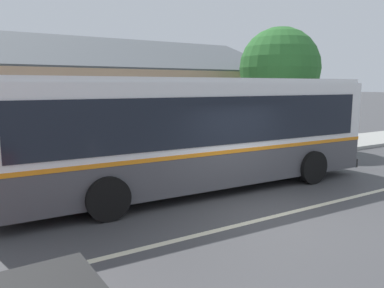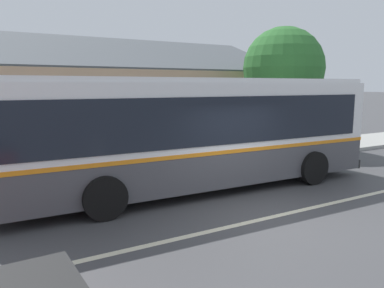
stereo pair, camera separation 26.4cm
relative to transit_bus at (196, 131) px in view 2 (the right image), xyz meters
name	(u,v)px [view 2 (the right image)]	position (x,y,z in m)	size (l,w,h in m)	color
ground_plane	(273,217)	(0.31, -2.90, -1.69)	(300.00, 300.00, 0.00)	#424244
sidewalk_far	(160,165)	(0.31, 3.10, -1.61)	(60.00, 3.00, 0.15)	#9E9E99
lane_divider_stripe	(273,217)	(0.31, -2.90, -1.68)	(60.00, 0.16, 0.01)	beige
community_building	(71,104)	(-0.88, 11.60, 0.26)	(20.93, 10.75, 6.55)	tan
transit_bus	(196,131)	(0.00, 0.00, 0.00)	(10.97, 2.96, 3.14)	#47474C
bench_down_street	(48,163)	(-3.53, 3.01, -1.11)	(1.90, 0.51, 0.94)	brown
street_tree_primary	(284,70)	(6.97, 3.89, 1.94)	(3.68, 3.68, 5.57)	#4C3828
bus_stop_sign	(305,117)	(6.54, 2.09, -0.05)	(0.36, 0.07, 2.40)	gray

